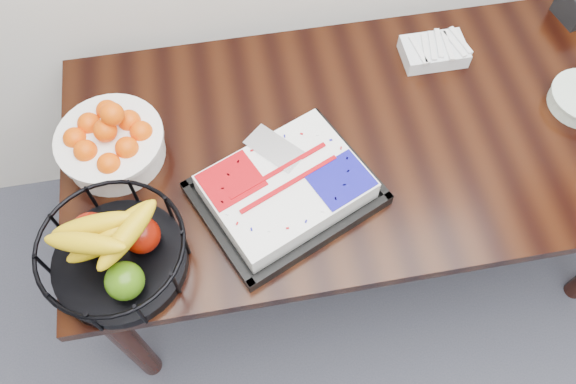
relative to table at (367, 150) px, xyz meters
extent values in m
cube|color=black|center=(0.00, 0.00, 0.07)|extent=(1.80, 0.90, 0.04)
cylinder|color=black|center=(-0.82, -0.37, -0.31)|extent=(0.07, 0.07, 0.71)
cylinder|color=black|center=(-0.82, 0.37, -0.31)|extent=(0.07, 0.07, 0.71)
cylinder|color=black|center=(0.82, 0.37, -0.31)|extent=(0.07, 0.07, 0.71)
cube|color=black|center=(-0.28, -0.16, 0.10)|extent=(0.56, 0.51, 0.02)
cube|color=white|center=(-0.28, -0.16, 0.14)|extent=(0.49, 0.43, 0.07)
cube|color=#A4030A|center=(-0.40, -0.08, 0.18)|extent=(0.19, 0.18, 0.00)
cube|color=#0E0C84|center=(-0.16, -0.24, 0.18)|extent=(0.19, 0.18, 0.00)
cube|color=silver|center=(-0.25, -0.06, 0.18)|extent=(0.17, 0.17, 0.00)
cylinder|color=white|center=(-0.74, 0.06, 0.13)|extent=(0.28, 0.28, 0.09)
cylinder|color=white|center=(-0.74, 0.06, 0.17)|extent=(0.30, 0.30, 0.01)
cylinder|color=black|center=(-0.74, -0.29, 0.10)|extent=(0.34, 0.34, 0.03)
torus|color=black|center=(-0.74, -0.29, 0.21)|extent=(0.37, 0.37, 0.01)
cube|color=silver|center=(0.27, 0.26, 0.11)|extent=(0.20, 0.13, 0.05)
camera|label=1|loc=(-0.41, -0.89, 1.44)|focal=35.00mm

